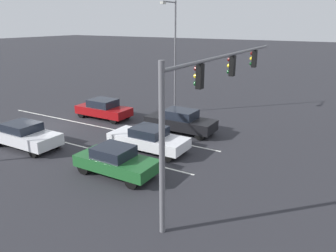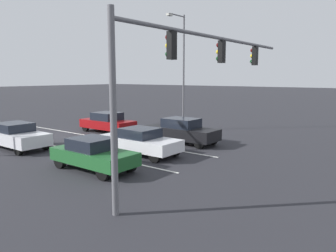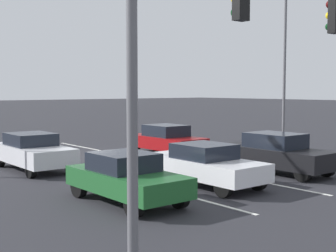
# 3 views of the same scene
# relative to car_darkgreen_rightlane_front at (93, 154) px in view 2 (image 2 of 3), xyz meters

# --- Properties ---
(ground_plane) EXTENTS (240.00, 240.00, 0.00)m
(ground_plane) POSITION_rel_car_darkgreen_rightlane_front_xyz_m (-3.62, -8.93, -0.74)
(ground_plane) COLOR #28282D
(lane_stripe_left_divider) EXTENTS (0.12, 18.25, 0.01)m
(lane_stripe_left_divider) POSITION_rel_car_darkgreen_rightlane_front_xyz_m (-5.36, -5.81, -0.73)
(lane_stripe_left_divider) COLOR silver
(lane_stripe_left_divider) RESTS_ON ground_plane
(lane_stripe_center_divider) EXTENTS (0.12, 18.25, 0.01)m
(lane_stripe_center_divider) POSITION_rel_car_darkgreen_rightlane_front_xyz_m (-1.87, -5.81, -0.73)
(lane_stripe_center_divider) COLOR silver
(lane_stripe_center_divider) RESTS_ON ground_plane
(car_darkgreen_rightlane_front) EXTENTS (1.78, 4.08, 1.43)m
(car_darkgreen_rightlane_front) POSITION_rel_car_darkgreen_rightlane_front_xyz_m (0.00, 0.00, 0.00)
(car_darkgreen_rightlane_front) COLOR #1E5928
(car_darkgreen_rightlane_front) RESTS_ON ground_plane
(car_white_midlane_front) EXTENTS (1.85, 4.65, 1.42)m
(car_white_midlane_front) POSITION_rel_car_darkgreen_rightlane_front_xyz_m (-3.41, -0.38, -0.01)
(car_white_midlane_front) COLOR silver
(car_white_midlane_front) RESTS_ON ground_plane
(car_black_leftlane_front) EXTENTS (1.78, 4.75, 1.55)m
(car_black_leftlane_front) POSITION_rel_car_darkgreen_rightlane_front_xyz_m (-7.26, -0.37, 0.04)
(car_black_leftlane_front) COLOR black
(car_black_leftlane_front) RESTS_ON ground_plane
(car_silver_rightlane_second) EXTENTS (1.85, 4.36, 1.48)m
(car_silver_rightlane_second) POSITION_rel_car_darkgreen_rightlane_front_xyz_m (-0.15, -6.95, 0.02)
(car_silver_rightlane_second) COLOR silver
(car_silver_rightlane_second) RESTS_ON ground_plane
(car_maroon_leftlane_second) EXTENTS (1.83, 4.32, 1.48)m
(car_maroon_leftlane_second) POSITION_rel_car_darkgreen_rightlane_front_xyz_m (-7.21, -7.08, 0.01)
(car_maroon_leftlane_second) COLOR maroon
(car_maroon_leftlane_second) RESTS_ON ground_plane
(traffic_signal_gantry) EXTENTS (12.40, 0.37, 6.05)m
(traffic_signal_gantry) POSITION_rel_car_darkgreen_rightlane_front_xyz_m (-1.50, 4.30, 3.92)
(traffic_signal_gantry) COLOR slate
(traffic_signal_gantry) RESTS_ON ground_plane
(street_lamp_left_shoulder) EXTENTS (2.09, 0.24, 8.66)m
(street_lamp_left_shoulder) POSITION_rel_car_darkgreen_rightlane_front_xyz_m (-11.30, -3.20, 4.24)
(street_lamp_left_shoulder) COLOR slate
(street_lamp_left_shoulder) RESTS_ON ground_plane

